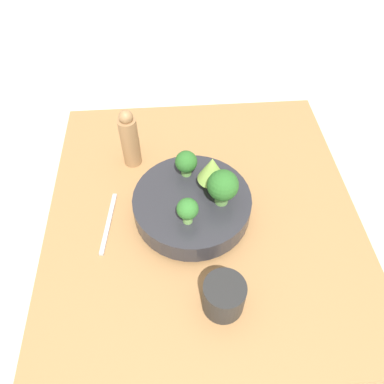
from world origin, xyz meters
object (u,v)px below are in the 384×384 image
pepper_mill (130,139)px  cup (224,296)px  bowl (192,205)px  fork (109,223)px

pepper_mill → cup: bearing=24.4°
bowl → cup: cup is taller
pepper_mill → fork: 0.22m
bowl → pepper_mill: pepper_mill is taller
cup → pepper_mill: size_ratio=0.49×
cup → fork: 0.33m
bowl → cup: (0.23, 0.04, 0.00)m
bowl → pepper_mill: 0.24m
bowl → fork: bowl is taller
pepper_mill → fork: pepper_mill is taller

